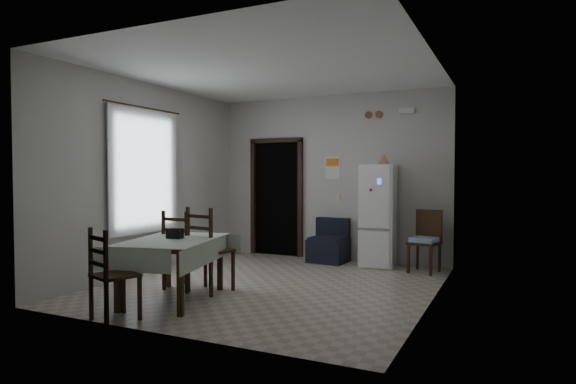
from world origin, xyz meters
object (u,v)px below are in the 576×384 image
(fridge, at_px, (378,216))
(dining_chair_far_right, at_px, (211,249))
(dining_chair_far_left, at_px, (185,249))
(dining_chair_near_head, at_px, (115,274))
(navy_seat, at_px, (328,241))
(dining_table, at_px, (173,270))
(corner_chair, at_px, (424,242))

(fridge, relative_size, dining_chair_far_right, 1.53)
(fridge, bearing_deg, dining_chair_far_left, -130.22)
(dining_chair_far_right, height_order, dining_chair_near_head, dining_chair_far_right)
(navy_seat, height_order, dining_chair_far_right, dining_chair_far_right)
(fridge, distance_m, dining_chair_far_right, 3.02)
(dining_chair_far_left, xyz_separation_m, dining_chair_near_head, (0.21, -1.43, -0.04))
(dining_chair_far_left, distance_m, dining_chair_near_head, 1.44)
(dining_chair_far_left, bearing_deg, dining_chair_near_head, 100.81)
(fridge, xyz_separation_m, dining_chair_far_left, (-1.90, -2.62, -0.32))
(dining_table, xyz_separation_m, dining_chair_far_right, (0.16, 0.54, 0.18))
(dining_table, distance_m, dining_chair_far_left, 0.61)
(fridge, distance_m, corner_chair, 0.87)
(fridge, distance_m, navy_seat, 0.98)
(fridge, bearing_deg, dining_table, -122.00)
(corner_chair, height_order, dining_chair_far_left, dining_chair_far_left)
(fridge, bearing_deg, dining_chair_far_right, -124.11)
(dining_chair_far_left, relative_size, dining_chair_near_head, 1.08)
(navy_seat, xyz_separation_m, dining_chair_near_head, (-0.83, -4.04, 0.11))
(corner_chair, bearing_deg, dining_chair_far_right, -120.88)
(navy_seat, xyz_separation_m, dining_chair_far_right, (-0.63, -2.61, 0.17))
(corner_chair, xyz_separation_m, dining_chair_far_right, (-2.27, -2.40, 0.07))
(dining_chair_near_head, bearing_deg, fridge, -93.39)
(navy_seat, height_order, dining_table, navy_seat)
(fridge, xyz_separation_m, navy_seat, (-0.87, 0.00, -0.46))
(corner_chair, relative_size, dining_chair_far_left, 0.92)
(corner_chair, distance_m, dining_table, 3.82)
(dining_table, bearing_deg, dining_chair_near_head, -105.48)
(dining_chair_far_left, relative_size, dining_chair_far_right, 0.95)
(dining_chair_far_right, bearing_deg, fridge, -110.03)
(corner_chair, xyz_separation_m, dining_chair_far_left, (-2.67, -2.41, 0.04))
(dining_chair_far_left, bearing_deg, dining_chair_far_right, -176.20)
(fridge, height_order, navy_seat, fridge)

